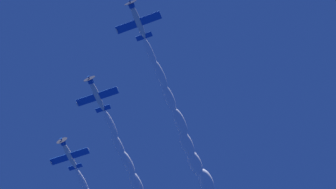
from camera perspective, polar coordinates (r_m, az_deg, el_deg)
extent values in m
ellipsoid|color=silver|center=(90.16, -3.44, 8.32)|extent=(6.25, 4.58, 1.23)
cylinder|color=#194CB2|center=(89.64, -4.19, 10.11)|extent=(1.34, 1.44, 1.13)
cone|color=#194CB2|center=(89.54, -4.35, 10.49)|extent=(0.87, 0.83, 0.54)
cylinder|color=#3F3F47|center=(89.57, -4.31, 10.40)|extent=(1.28, 2.10, 2.43)
cube|color=#194CB2|center=(90.03, -3.39, 8.18)|extent=(5.77, 7.95, 0.55)
ellipsoid|color=silver|center=(89.71, -0.89, 9.13)|extent=(0.90, 0.71, 0.28)
ellipsoid|color=silver|center=(90.55, -5.86, 7.21)|extent=(0.90, 0.71, 0.28)
cube|color=#194CB2|center=(90.80, -2.74, 6.63)|extent=(2.41, 3.06, 0.26)
cube|color=silver|center=(91.31, -2.72, 6.67)|extent=(1.01, 0.76, 1.15)
ellipsoid|color=#1E232D|center=(90.51, -3.50, 8.55)|extent=(1.67, 1.45, 0.72)
ellipsoid|color=silver|center=(96.26, -8.10, -0.09)|extent=(6.25, 4.60, 1.37)
cylinder|color=#194CB2|center=(95.48, -8.84, 1.53)|extent=(1.34, 1.47, 1.17)
cone|color=#194CB2|center=(95.32, -8.99, 1.88)|extent=(0.87, 0.84, 0.57)
cylinder|color=#3F3F47|center=(95.36, -8.96, 1.80)|extent=(1.28, 2.17, 2.49)
cube|color=#194CB2|center=(96.16, -8.06, -0.23)|extent=(5.77, 7.94, 0.79)
ellipsoid|color=silver|center=(95.39, -5.77, 0.65)|extent=(0.90, 0.71, 0.30)
ellipsoid|color=silver|center=(97.09, -10.32, -1.10)|extent=(0.90, 0.71, 0.30)
cube|color=#194CB2|center=(97.14, -7.41, -1.61)|extent=(2.40, 3.06, 0.35)
cube|color=silver|center=(97.63, -7.37, -1.54)|extent=(1.01, 0.79, 1.17)
ellipsoid|color=#1E232D|center=(96.57, -8.15, 0.15)|extent=(1.67, 1.46, 0.76)
ellipsoid|color=silver|center=(104.97, -11.18, -6.80)|extent=(6.25, 4.58, 1.20)
cylinder|color=#194CB2|center=(103.88, -11.89, -5.38)|extent=(1.34, 1.43, 1.12)
cone|color=#194CB2|center=(103.66, -12.04, -5.08)|extent=(0.87, 0.83, 0.54)
cylinder|color=#3F3F47|center=(103.71, -12.00, -5.15)|extent=(1.28, 2.09, 2.43)
cube|color=#194CB2|center=(104.89, -11.15, -6.93)|extent=(5.78, 7.95, 0.52)
ellipsoid|color=silver|center=(103.64, -9.06, -6.22)|extent=(0.90, 0.71, 0.27)
ellipsoid|color=silver|center=(106.29, -13.19, -7.62)|extent=(0.90, 0.71, 0.27)
cube|color=#194CB2|center=(106.12, -10.51, -8.11)|extent=(2.41, 3.06, 0.25)
cube|color=silver|center=(106.59, -10.46, -8.01)|extent=(1.01, 0.75, 1.15)
ellipsoid|color=#1E232D|center=(105.22, -11.21, -6.56)|extent=(1.67, 1.45, 0.71)
ellipsoid|color=white|center=(91.61, -2.02, 4.64)|extent=(6.04, 4.49, 1.43)
ellipsoid|color=white|center=(92.91, -0.85, 2.15)|extent=(6.19, 4.71, 1.68)
ellipsoid|color=white|center=(94.58, 0.14, -0.46)|extent=(6.33, 4.93, 1.94)
ellipsoid|color=white|center=(96.20, 1.39, -3.22)|extent=(6.47, 5.15, 2.19)
ellipsoid|color=white|center=(98.27, 2.17, -5.68)|extent=(6.61, 5.36, 2.45)
ellipsoid|color=white|center=(100.78, 3.11, -7.87)|extent=(6.75, 5.58, 2.70)
ellipsoid|color=white|center=(102.71, 4.37, -9.90)|extent=(6.90, 5.80, 2.96)
ellipsoid|color=white|center=(98.21, -6.53, -3.38)|extent=(6.04, 4.49, 1.43)
ellipsoid|color=white|center=(100.06, -5.67, -5.81)|extent=(6.19, 4.71, 1.68)
ellipsoid|color=white|center=(101.73, -4.58, -7.87)|extent=(6.33, 4.93, 1.94)
ellipsoid|color=white|center=(104.02, -3.61, -10.10)|extent=(6.47, 5.15, 2.19)
ellipsoid|color=white|center=(107.39, -9.77, -9.68)|extent=(6.04, 4.49, 1.43)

